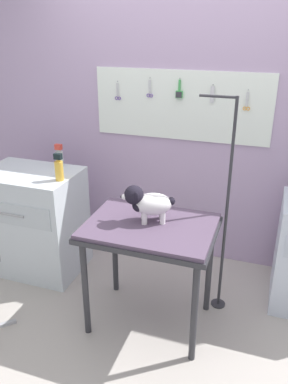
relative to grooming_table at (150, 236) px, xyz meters
The scene contains 8 objects.
ground 0.77m from the grooming_table, 94.43° to the right, with size 4.40×4.00×0.04m, color #AEA69F.
rear_wall_panel 1.13m from the grooming_table, 90.80° to the left, with size 4.00×0.11×2.30m.
grooming_table is the anchor object (origin of this frame).
grooming_arm 0.56m from the grooming_table, 37.07° to the left, with size 0.29×0.11×1.62m.
dog 0.23m from the grooming_table, 134.41° to the left, with size 0.35×0.25×0.26m.
counter_left 1.25m from the grooming_table, 163.39° to the left, with size 0.80×0.58×0.91m.
spray_bottle_tall 0.92m from the grooming_table, 161.71° to the left, with size 0.07×0.07×0.22m.
pump_bottle_white 1.16m from the grooming_table, 150.92° to the left, with size 0.06×0.06×0.20m.
Camera 1 is at (0.73, -1.96, 2.04)m, focal length 36.66 mm.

